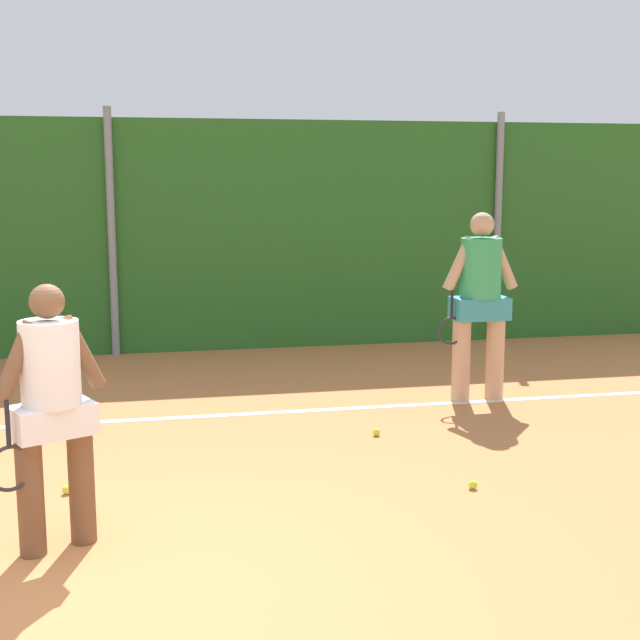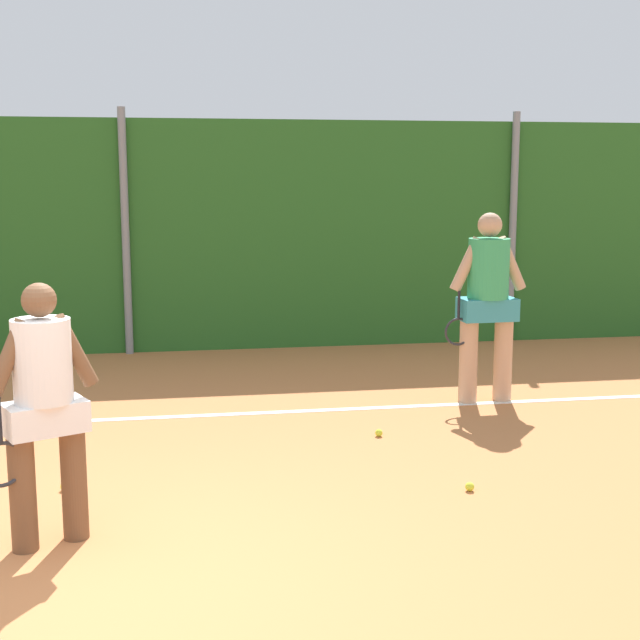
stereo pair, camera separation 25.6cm
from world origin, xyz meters
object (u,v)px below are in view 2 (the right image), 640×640
at_px(player_foreground_near, 44,401).
at_px(player_midcourt, 487,297).
at_px(tennis_ball_5, 65,486).
at_px(tennis_ball_0, 379,433).
at_px(tennis_ball_1, 470,487).

xyz_separation_m(player_foreground_near, player_midcourt, (3.89, 2.91, 0.15)).
bearing_deg(player_midcourt, tennis_ball_5, 24.57).
bearing_deg(player_foreground_near, tennis_ball_0, -168.91).
relative_size(player_foreground_near, tennis_ball_1, 24.92).
height_order(tennis_ball_0, tennis_ball_1, same).
distance_m(player_foreground_near, player_midcourt, 4.86).
height_order(player_foreground_near, tennis_ball_1, player_foreground_near).
xyz_separation_m(player_foreground_near, tennis_ball_5, (-0.02, 0.95, -0.89)).
bearing_deg(player_foreground_near, player_midcourt, -168.66).
bearing_deg(tennis_ball_0, tennis_ball_5, -159.98).
relative_size(tennis_ball_1, tennis_ball_5, 1.00).
bearing_deg(tennis_ball_1, player_midcourt, 67.80).
height_order(player_foreground_near, tennis_ball_0, player_foreground_near).
xyz_separation_m(player_midcourt, tennis_ball_5, (-3.92, -1.96, -1.04)).
relative_size(tennis_ball_0, tennis_ball_5, 1.00).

